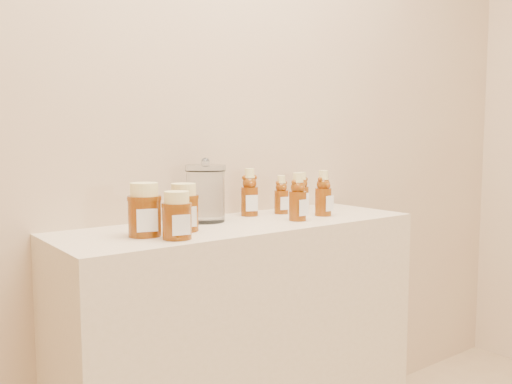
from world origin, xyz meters
TOP-DOWN VIEW (x-y plane):
  - wall_back at (0.00, 1.75)m, footprint 3.50×0.02m
  - display_table at (0.00, 1.55)m, footprint 1.20×0.40m
  - bear_bottle_back_left at (0.11, 1.66)m, footprint 0.08×0.08m
  - bear_bottle_back_mid at (0.23, 1.64)m, footprint 0.06×0.06m
  - bear_bottle_back_right at (0.37, 1.68)m, footprint 0.07×0.07m
  - bear_bottle_front_left at (0.17, 1.48)m, footprint 0.06×0.06m
  - bear_bottle_front_right at (0.32, 1.51)m, footprint 0.07×0.07m
  - honey_jar_left at (-0.35, 1.52)m, footprint 0.12×0.12m
  - honey_jar_back at (-0.23, 1.53)m, footprint 0.11×0.11m
  - honey_jar_front at (-0.30, 1.43)m, footprint 0.10×0.10m
  - glass_canister at (-0.08, 1.64)m, footprint 0.16×0.16m

SIDE VIEW (x-z plane):
  - display_table at x=0.00m, z-range 0.00..0.90m
  - honey_jar_front at x=-0.30m, z-range 0.90..1.03m
  - honey_jar_back at x=-0.23m, z-range 0.90..1.04m
  - honey_jar_left at x=-0.35m, z-range 0.90..1.05m
  - bear_bottle_back_mid at x=0.23m, z-range 0.90..1.06m
  - bear_bottle_back_right at x=0.37m, z-range 0.90..1.06m
  - bear_bottle_front_left at x=0.17m, z-range 0.90..1.08m
  - bear_bottle_front_right at x=0.32m, z-range 0.90..1.08m
  - bear_bottle_back_left at x=0.11m, z-range 0.90..1.09m
  - glass_canister at x=-0.08m, z-range 0.90..1.10m
  - wall_back at x=0.00m, z-range 0.00..2.70m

